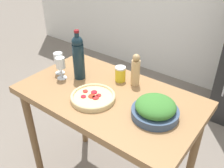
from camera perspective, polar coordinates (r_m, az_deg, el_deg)
prep_counter at (r=1.70m, az=-0.70°, el=-6.03°), size 1.20×0.69×0.96m
wine_bottle at (r=1.73m, az=-7.69°, el=6.26°), size 0.08×0.08×0.35m
wine_glass_near at (r=1.77m, az=-11.68°, el=4.46°), size 0.07×0.07×0.16m
wine_glass_far at (r=1.84m, az=-12.04°, el=5.66°), size 0.07×0.07×0.16m
pepper_mill at (r=1.67m, az=5.40°, el=3.12°), size 0.06×0.06×0.23m
salad_bowl at (r=1.43m, az=9.88°, el=-5.63°), size 0.27×0.27×0.12m
homemade_pizza at (r=1.57m, az=-4.37°, el=-2.98°), size 0.28×0.28×0.03m
salt_canister at (r=1.73m, az=1.91°, el=2.32°), size 0.07×0.07×0.11m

